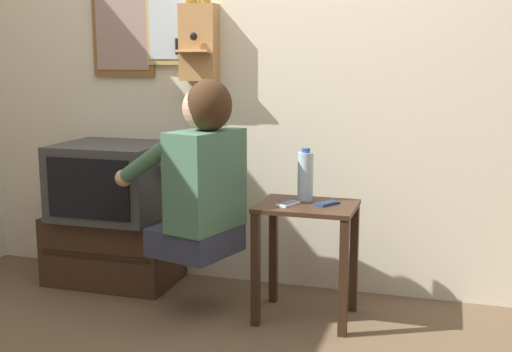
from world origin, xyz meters
The scene contains 11 objects.
wall_back centered at (0.00, 1.15, 1.27)m, with size 6.80×0.05×2.55m.
side_table centered at (0.33, 0.68, 0.43)m, with size 0.48×0.37×0.59m.
person centered at (-0.19, 0.59, 0.73)m, with size 0.63×0.54×0.88m.
tv_stand centered at (-0.85, 0.88, 0.20)m, with size 0.73×0.44×0.40m.
television centered at (-0.84, 0.87, 0.60)m, with size 0.59×0.52×0.42m.
wall_phone_antique centered at (-0.38, 1.06, 1.38)m, with size 0.25×0.18×0.84m.
framed_picture centered at (-0.87, 1.11, 1.45)m, with size 0.39×0.03×0.54m.
wall_mirror centered at (-0.55, 1.10, 1.57)m, with size 0.32×0.03×0.64m.
cell_phone_held centered at (0.25, 0.63, 0.59)m, with size 0.10×0.14×0.01m.
cell_phone_spare centered at (0.43, 0.70, 0.59)m, with size 0.12×0.14×0.01m.
water_bottle centered at (0.30, 0.77, 0.71)m, with size 0.08×0.08×0.26m.
Camera 1 is at (0.98, -2.31, 1.28)m, focal length 45.00 mm.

